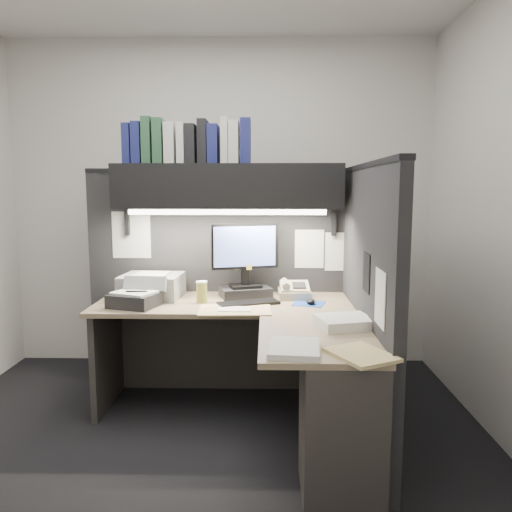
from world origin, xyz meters
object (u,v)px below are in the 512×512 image
telephone (294,291)px  printer (152,286)px  keyboard (249,303)px  coffee_cup (202,293)px  notebook_stack (135,300)px  overhead_shelf (229,186)px  desk (273,374)px  monitor (245,268)px

telephone → printer: bearing=178.4°
keyboard → telephone: (0.31, 0.22, 0.03)m
telephone → coffee_cup: 0.65m
telephone → notebook_stack: telephone is taller
keyboard → notebook_stack: size_ratio=1.39×
printer → keyboard: bearing=-12.8°
telephone → overhead_shelf: bearing=172.1°
overhead_shelf → keyboard: bearing=-61.0°
keyboard → telephone: bearing=14.5°
desk → notebook_stack: 1.04m
telephone → printer: size_ratio=0.57×
notebook_stack → monitor: bearing=23.7°
keyboard → coffee_cup: 0.32m
desk → telephone: telephone is taller
notebook_stack → coffee_cup: bearing=16.4°
telephone → notebook_stack: size_ratio=0.79×
coffee_cup → printer: (-0.37, 0.15, 0.01)m
monitor → notebook_stack: monitor is taller
monitor → keyboard: (0.03, -0.24, -0.20)m
telephone → coffee_cup: bearing=-167.5°
monitor → telephone: bearing=-20.3°
printer → notebook_stack: bearing=-96.2°
keyboard → overhead_shelf: bearing=98.7°
overhead_shelf → coffee_cup: overhead_shelf is taller
monitor → coffee_cup: (-0.28, -0.18, -0.14)m
keyboard → telephone: telephone is taller
overhead_shelf → keyboard: overhead_shelf is taller
monitor → notebook_stack: bearing=-173.4°
coffee_cup → desk: bearing=-49.1°
keyboard → coffee_cup: size_ratio=3.00×
printer → notebook_stack: printer is taller
keyboard → notebook_stack: (-0.73, -0.07, 0.03)m
coffee_cup → notebook_stack: 0.44m
keyboard → notebook_stack: bearing=165.1°
coffee_cup → printer: printer is taller
monitor → coffee_cup: size_ratio=3.86×
keyboard → coffee_cup: coffee_cup is taller
overhead_shelf → monitor: size_ratio=3.00×
printer → notebook_stack: (-0.05, -0.28, -0.04)m
coffee_cup → printer: bearing=157.3°
coffee_cup → notebook_stack: bearing=-163.6°
keyboard → printer: printer is taller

